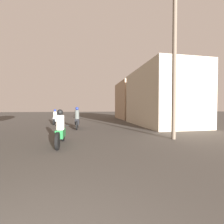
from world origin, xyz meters
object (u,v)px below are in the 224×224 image
Objects in this scene: motorcycle_green at (60,131)px; building_right_near at (161,97)px; building_right_far at (133,101)px; motorcycle_black at (77,120)px; utility_pole_near at (174,54)px; motorcycle_silver at (55,118)px.

motorcycle_green is 0.29× the size of building_right_near.
building_right_far is at bearing 88.97° from building_right_near.
motorcycle_black is at bearing -129.35° from building_right_far.
building_right_far is 0.73× the size of utility_pole_near.
utility_pole_near reaches higher than motorcycle_black.
motorcycle_green is 6.42m from utility_pole_near.
building_right_near is at bearing 66.66° from utility_pole_near.
motorcycle_green is at bearing -119.34° from building_right_far.
building_right_far reaches higher than motorcycle_green.
utility_pole_near is (7.03, -8.22, 3.59)m from motorcycle_silver.
building_right_far is at bearing 66.06° from motorcycle_green.
building_right_far reaches higher than motorcycle_black.
utility_pole_near is at bearing -113.34° from building_right_near.
motorcycle_green reaches higher than motorcycle_silver.
building_right_near reaches higher than motorcycle_silver.
motorcycle_green is 16.40m from building_right_far.
motorcycle_silver is 10.03m from building_right_near.
motorcycle_black is at bearing -172.22° from building_right_near.
motorcycle_black is 4.05m from motorcycle_silver.
motorcycle_black is 7.67m from building_right_near.
utility_pole_near is (4.87, -4.80, 3.52)m from motorcycle_black.
building_right_near is at bearing -15.22° from motorcycle_silver.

